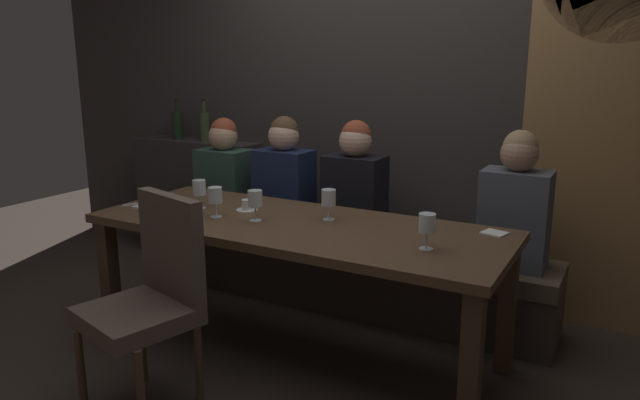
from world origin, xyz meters
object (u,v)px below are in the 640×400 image
(dining_table, at_px, (296,238))
(wine_glass_far_right, at_px, (255,200))
(diner_near_end, at_px, (516,203))
(wine_glass_end_right, at_px, (199,188))
(diner_redhead, at_px, (225,173))
(diner_bearded, at_px, (284,178))
(diner_far_end, at_px, (355,185))
(chair_near_side, at_px, (152,290))
(espresso_cup, at_px, (247,206))
(fork_on_table, at_px, (136,204))
(banquette_bench, at_px, (353,273))
(wine_glass_center_back, at_px, (427,224))
(dessert_plate, at_px, (155,204))
(wine_bottle_dark_red, at_px, (178,124))
(wine_bottle_pale_label, at_px, (205,126))
(wine_glass_end_left, at_px, (215,197))
(wine_glass_near_left, at_px, (329,198))

(dining_table, bearing_deg, wine_glass_far_right, -159.25)
(diner_near_end, xyz_separation_m, wine_glass_end_right, (-1.60, -0.71, 0.05))
(diner_redhead, xyz_separation_m, wine_glass_end_right, (0.36, -0.69, 0.06))
(diner_bearded, height_order, diner_far_end, diner_bearded)
(chair_near_side, xyz_separation_m, diner_redhead, (-0.67, 1.40, 0.24))
(espresso_cup, relative_size, fork_on_table, 0.71)
(chair_near_side, distance_m, wine_glass_far_right, 0.72)
(banquette_bench, height_order, wine_glass_center_back, wine_glass_center_back)
(wine_glass_center_back, distance_m, dessert_plate, 1.63)
(banquette_bench, relative_size, chair_near_side, 2.55)
(chair_near_side, bearing_deg, diner_far_end, 77.00)
(wine_bottle_dark_red, xyz_separation_m, fork_on_table, (0.68, -1.13, -0.33))
(diner_redhead, distance_m, diner_near_end, 1.97)
(banquette_bench, bearing_deg, wine_bottle_dark_red, 169.53)
(wine_glass_center_back, relative_size, fork_on_table, 0.96)
(diner_redhead, height_order, wine_glass_center_back, diner_redhead)
(diner_bearded, distance_m, wine_glass_end_right, 0.70)
(banquette_bench, distance_m, diner_near_end, 1.13)
(wine_bottle_pale_label, bearing_deg, wine_glass_end_left, -48.50)
(dessert_plate, bearing_deg, wine_bottle_dark_red, 126.37)
(diner_bearded, distance_m, diner_near_end, 1.47)
(dessert_plate, bearing_deg, chair_near_side, -47.60)
(diner_bearded, distance_m, diner_far_end, 0.50)
(dining_table, distance_m, wine_bottle_pale_label, 1.82)
(diner_redhead, bearing_deg, diner_bearded, -0.91)
(wine_glass_center_back, bearing_deg, diner_bearded, 148.05)
(dining_table, xyz_separation_m, diner_far_end, (0.01, 0.69, 0.16))
(wine_glass_end_right, xyz_separation_m, dessert_plate, (-0.25, -0.09, -0.10))
(chair_near_side, bearing_deg, wine_bottle_pale_label, 122.73)
(chair_near_side, bearing_deg, banquette_bench, 77.34)
(diner_near_end, xyz_separation_m, dessert_plate, (-1.86, -0.80, -0.05))
(diner_near_end, distance_m, wine_glass_end_right, 1.75)
(diner_near_end, xyz_separation_m, wine_bottle_dark_red, (-2.68, 0.32, 0.26))
(diner_redhead, bearing_deg, wine_bottle_pale_label, 142.46)
(wine_glass_end_left, xyz_separation_m, espresso_cup, (0.07, 0.19, -0.09))
(chair_near_side, xyz_separation_m, espresso_cup, (-0.05, 0.80, 0.21))
(wine_glass_near_left, bearing_deg, wine_glass_far_right, -147.95)
(banquette_bench, relative_size, espresso_cup, 20.83)
(wine_glass_end_right, bearing_deg, diner_near_end, 23.73)
(chair_near_side, relative_size, wine_bottle_dark_red, 3.01)
(diner_near_end, height_order, wine_glass_end_left, diner_near_end)
(wine_bottle_dark_red, xyz_separation_m, wine_glass_far_right, (1.51, -1.09, -0.22))
(diner_far_end, relative_size, wine_glass_end_left, 4.65)
(wine_glass_end_left, bearing_deg, wine_bottle_dark_red, 138.42)
(dining_table, height_order, wine_glass_end_right, wine_glass_end_right)
(wine_glass_center_back, bearing_deg, diner_far_end, 132.83)
(wine_glass_end_right, relative_size, espresso_cup, 1.37)
(diner_far_end, height_order, espresso_cup, diner_far_end)
(diner_far_end, distance_m, espresso_cup, 0.72)
(dining_table, relative_size, wine_bottle_dark_red, 6.75)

